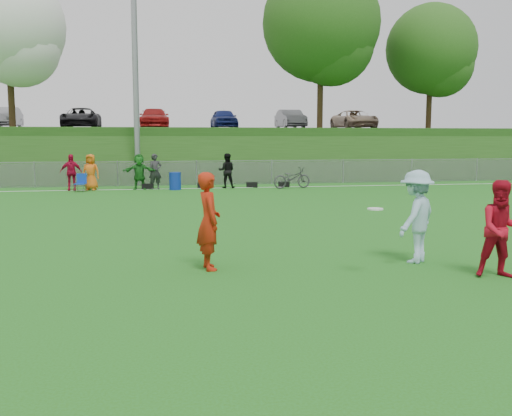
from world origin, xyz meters
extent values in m
plane|color=#266214|center=(0.00, 0.00, 0.00)|extent=(120.00, 120.00, 0.00)
cube|color=white|center=(0.00, 18.00, 0.01)|extent=(60.00, 0.10, 0.01)
cube|color=gray|center=(0.00, 20.00, 0.60)|extent=(58.00, 0.02, 1.20)
cube|color=gray|center=(0.00, 20.00, 1.25)|extent=(58.00, 0.04, 0.04)
cylinder|color=gray|center=(-3.00, 20.80, 6.00)|extent=(0.30, 0.30, 12.00)
cube|color=#1E4914|center=(0.00, 31.00, 1.50)|extent=(120.00, 18.00, 3.00)
cube|color=black|center=(0.00, 33.00, 3.05)|extent=(120.00, 12.00, 0.10)
cylinder|color=black|center=(-10.00, 25.00, 6.75)|extent=(0.36, 0.36, 7.50)
sphere|color=silver|center=(-10.00, 25.00, 8.62)|extent=(6.30, 6.30, 6.30)
sphere|color=silver|center=(-9.40, 24.70, 7.50)|extent=(4.50, 4.50, 4.50)
cylinder|color=black|center=(8.00, 24.50, 7.25)|extent=(0.36, 0.36, 8.50)
sphere|color=#1F4D14|center=(8.00, 24.50, 9.38)|extent=(7.14, 7.14, 7.14)
sphere|color=#1F4D14|center=(8.60, 24.20, 8.10)|extent=(5.10, 5.10, 5.10)
cylinder|color=black|center=(16.00, 26.00, 6.50)|extent=(0.36, 0.36, 7.00)
sphere|color=#1F4D14|center=(16.00, 26.00, 8.25)|extent=(5.88, 5.88, 5.88)
sphere|color=#1F4D14|center=(16.60, 25.70, 7.20)|extent=(4.20, 4.20, 4.20)
imported|color=#9C9BA1|center=(-12.00, 32.00, 3.82)|extent=(1.52, 4.37, 1.44)
imported|color=black|center=(-7.00, 32.00, 3.82)|extent=(2.39, 5.18, 1.44)
imported|color=maroon|center=(-2.00, 32.00, 3.82)|extent=(2.02, 4.96, 1.44)
imported|color=navy|center=(3.00, 32.00, 3.82)|extent=(1.70, 4.23, 1.44)
imported|color=slate|center=(8.00, 32.00, 3.82)|extent=(1.52, 4.37, 1.44)
imported|color=tan|center=(13.00, 32.00, 3.82)|extent=(2.39, 5.18, 1.44)
imported|color=#AE0C2F|center=(-6.01, 18.00, 0.85)|extent=(1.02, 0.48, 1.69)
imported|color=orange|center=(-5.11, 18.00, 0.85)|extent=(0.94, 0.73, 1.69)
imported|color=#1D6E1F|center=(-2.88, 18.00, 0.85)|extent=(1.59, 0.55, 1.69)
imported|color=#29292B|center=(-2.13, 18.00, 0.85)|extent=(0.69, 0.52, 1.69)
imported|color=black|center=(1.32, 18.00, 0.85)|extent=(0.92, 0.78, 1.69)
cube|color=black|center=(-2.50, 18.10, 0.13)|extent=(0.58, 0.34, 0.26)
cube|color=black|center=(0.19, 18.10, 0.13)|extent=(0.62, 0.53, 0.26)
cube|color=black|center=(2.60, 18.10, 0.13)|extent=(0.60, 0.40, 0.26)
cube|color=black|center=(4.23, 18.10, 0.13)|extent=(0.61, 0.45, 0.26)
imported|color=#B0200C|center=(-1.33, 0.74, 0.91)|extent=(0.52, 0.71, 1.82)
imported|color=#AE0C1E|center=(3.64, -0.83, 0.86)|extent=(0.97, 0.84, 1.72)
imported|color=#9AC1D6|center=(2.73, 0.59, 0.91)|extent=(1.34, 1.28, 1.83)
cylinder|color=white|center=(1.47, -0.39, 1.21)|extent=(0.28, 0.28, 0.03)
cylinder|color=navy|center=(-1.22, 17.49, 0.41)|extent=(0.71, 0.71, 0.83)
cube|color=#0F37AA|center=(-5.51, 17.20, 0.37)|extent=(0.54, 0.54, 0.05)
cube|color=#0F37AA|center=(-5.47, 17.42, 0.60)|extent=(0.46, 0.12, 0.46)
imported|color=#303033|center=(4.41, 17.20, 0.51)|extent=(2.05, 1.10, 1.02)
camera|label=1|loc=(-2.39, -9.70, 2.44)|focal=40.00mm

